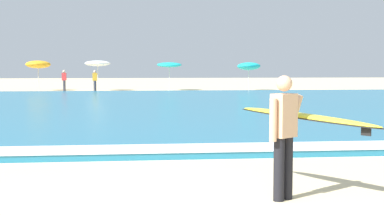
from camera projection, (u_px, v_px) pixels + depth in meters
sea at (149, 106)px, 24.65m from camera, size 120.00×28.00×0.14m
surf_foam at (169, 148)px, 11.36m from camera, size 120.00×1.24×0.01m
surfer_with_board at (295, 125)px, 7.66m from camera, size 1.71×2.19×1.73m
beach_umbrella_1 at (38, 64)px, 41.16m from camera, size 1.86×1.88×2.32m
beach_umbrella_2 at (97, 63)px, 41.19m from camera, size 1.92×1.92×2.29m
beach_umbrella_3 at (169, 65)px, 41.70m from camera, size 1.91×1.93×2.22m
beach_umbrella_4 at (249, 66)px, 41.40m from camera, size 1.76×1.79×2.21m
beachgoer_near_row_left at (95, 81)px, 38.65m from camera, size 0.32×0.20×1.58m
beachgoer_near_row_mid at (64, 80)px, 39.45m from camera, size 0.32×0.20×1.58m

